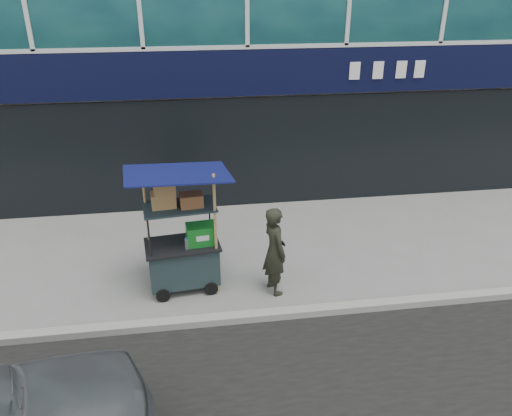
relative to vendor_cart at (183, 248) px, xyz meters
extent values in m
plane|color=slate|center=(1.44, -0.82, -0.74)|extent=(80.00, 80.00, 0.00)
cube|color=gray|center=(1.44, -1.02, -0.68)|extent=(80.00, 0.18, 0.12)
cube|color=black|center=(1.44, 3.04, 2.16)|extent=(15.68, 0.06, 0.90)
cube|color=black|center=(1.44, 3.08, 0.46)|extent=(15.68, 0.04, 2.40)
cube|color=#1A2A2D|center=(-0.02, 0.00, -0.28)|extent=(1.16, 0.76, 0.64)
cylinder|color=black|center=(-0.36, -0.37, -0.63)|extent=(0.22, 0.07, 0.22)
cylinder|color=black|center=(0.40, -0.29, -0.63)|extent=(0.22, 0.07, 0.22)
cube|color=black|center=(-0.02, 0.00, 0.06)|extent=(1.24, 0.84, 0.04)
cylinder|color=black|center=(-0.49, -0.32, 0.38)|extent=(0.03, 0.03, 0.69)
cylinder|color=black|center=(0.51, -0.21, 0.38)|extent=(0.03, 0.03, 0.69)
cylinder|color=black|center=(-0.55, 0.22, 0.38)|extent=(0.03, 0.03, 0.69)
cylinder|color=black|center=(0.45, 0.33, 0.38)|extent=(0.03, 0.03, 0.69)
cube|color=#1A2A2D|center=(-0.02, 0.00, 0.73)|extent=(1.16, 0.76, 0.03)
cylinder|color=#A37B49|center=(0.51, -0.21, 0.29)|extent=(0.05, 0.05, 2.06)
cylinder|color=#A37B49|center=(-0.55, 0.22, 0.25)|extent=(0.04, 0.04, 1.97)
cube|color=#0E0D4E|center=(-0.02, 0.00, 1.27)|extent=(1.67, 1.26, 0.18)
cube|color=#106B16|center=(0.29, -0.01, 0.24)|extent=(0.49, 0.37, 0.32)
cylinder|color=silver|center=(0.06, -0.17, 0.17)|extent=(0.07, 0.07, 0.18)
cylinder|color=blue|center=(0.06, -0.17, 0.27)|extent=(0.03, 0.03, 0.02)
cube|color=olive|center=(-0.25, 0.02, 0.85)|extent=(0.39, 0.31, 0.23)
cube|color=brown|center=(0.17, -0.02, 0.84)|extent=(0.37, 0.29, 0.20)
cube|color=olive|center=(-0.22, 0.01, 1.06)|extent=(0.34, 0.27, 0.18)
imported|color=black|center=(1.43, -0.31, 0.01)|extent=(0.50, 0.62, 1.49)
camera|label=1|loc=(0.16, -7.02, 4.00)|focal=35.00mm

